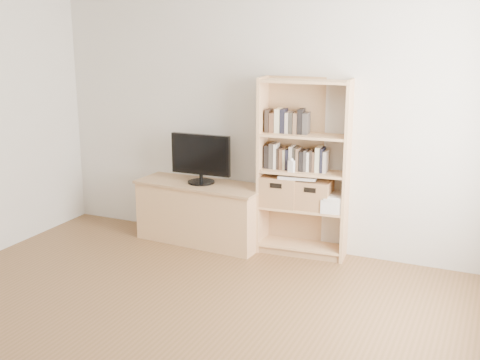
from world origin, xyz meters
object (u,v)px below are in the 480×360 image
Objects in this scene: bookshelf at (304,169)px; baby_monitor at (291,166)px; laptop at (298,176)px; tv_stand at (202,213)px; television at (201,159)px; basket_right at (313,194)px; basket_left at (280,190)px.

bookshelf is 0.13m from baby_monitor.
baby_monitor reaches higher than laptop.
television is at bearing 0.00° from tv_stand.
laptop is at bearing -174.31° from basket_right.
baby_monitor is 0.30m from basket_left.
basket_left is at bearing 171.99° from laptop.
television is 0.98m from laptop.
television is 0.94m from baby_monitor.
laptop is (0.98, 0.07, -0.09)m from television.
television reaches higher than tv_stand.
bookshelf reaches higher than laptop.
basket_right is at bearing 8.25° from tv_stand.
tv_stand is at bearing -170.53° from baby_monitor.
television is at bearing -179.54° from bookshelf.
baby_monitor is at bearing -34.48° from basket_left.
tv_stand is 3.65× the size of laptop.
television is at bearing 174.62° from laptop.
baby_monitor is 0.14m from laptop.
basket_left is 0.23m from laptop.
baby_monitor is at bearing 2.93° from tv_stand.
television is 1.79× the size of basket_left.
tv_stand is at bearing -177.70° from basket_right.
tv_stand is 2.06× the size of television.
bookshelf is at bearing 3.43° from television.
television is 5.72× the size of baby_monitor.
television reaches higher than basket_right.
laptop is (-0.04, -0.02, -0.07)m from bookshelf.
baby_monitor reaches higher than basket_right.
baby_monitor is (-0.08, -0.10, 0.04)m from bookshelf.
bookshelf is 1.02m from television.
tv_stand is 0.55m from television.
baby_monitor is 0.33× the size of basket_right.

